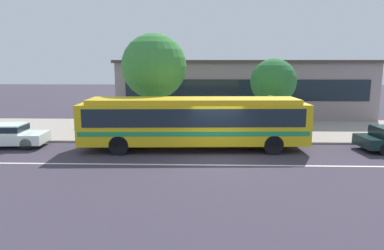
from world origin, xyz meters
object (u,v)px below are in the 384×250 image
Objects in this scene: transit_bus at (194,120)px; pedestrian_walking_along_curb at (240,122)px; pedestrian_waiting_near_sign at (203,119)px; street_tree_near_stop at (154,66)px; sedan_behind_bus at (4,134)px; bus_stop_sign at (270,111)px; street_tree_mid_block at (273,82)px.

pedestrian_walking_along_curb is (2.72, 2.28, -0.49)m from transit_bus.
transit_bus reaches higher than pedestrian_waiting_near_sign.
pedestrian_walking_along_curb is (2.22, -0.99, 0.00)m from pedestrian_waiting_near_sign.
pedestrian_walking_along_curb is 6.36m from street_tree_near_stop.
sedan_behind_bus is at bearing -164.42° from pedestrian_waiting_near_sign.
bus_stop_sign reaches higher than sedan_behind_bus.
street_tree_mid_block is at bearing 12.83° from pedestrian_waiting_near_sign.
transit_bus is 3.34m from pedestrian_waiting_near_sign.
street_tree_near_stop is (-5.30, 1.29, 3.28)m from pedestrian_walking_along_curb.
bus_stop_sign reaches higher than pedestrian_walking_along_curb.
bus_stop_sign is (4.42, 2.06, 0.19)m from transit_bus.
transit_bus is 6.83m from street_tree_mid_block.
street_tree_mid_block reaches higher than sedan_behind_bus.
pedestrian_waiting_near_sign is 0.99× the size of pedestrian_walking_along_curb.
transit_bus is at bearing -140.03° from pedestrian_walking_along_curb.
bus_stop_sign is at bearing -7.22° from pedestrian_walking_along_curb.
sedan_behind_bus is 1.67× the size of bus_stop_sign.
street_tree_near_stop is at bearing 125.85° from transit_bus.
street_tree_near_stop is at bearing -174.54° from street_tree_mid_block.
pedestrian_waiting_near_sign is 0.36× the size of street_tree_mid_block.
pedestrian_waiting_near_sign is 2.44m from pedestrian_walking_along_curb.
sedan_behind_bus is 9.36m from street_tree_near_stop.
pedestrian_walking_along_curb is 1.85m from bus_stop_sign.
transit_bus is 7.05× the size of pedestrian_waiting_near_sign.
street_tree_near_stop reaches higher than pedestrian_waiting_near_sign.
transit_bus is 7.00× the size of pedestrian_walking_along_curb.
street_tree_mid_block reaches higher than transit_bus.
sedan_behind_bus is 15.08m from bus_stop_sign.
bus_stop_sign is 0.55× the size of street_tree_mid_block.
pedestrian_waiting_near_sign is 5.16m from street_tree_mid_block.
sedan_behind_bus is 16.26m from street_tree_mid_block.
transit_bus is 10.55m from sedan_behind_bus.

